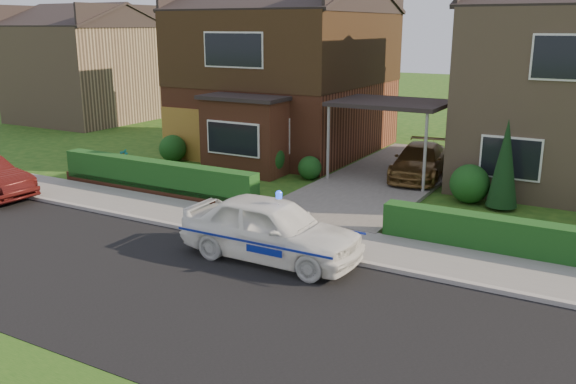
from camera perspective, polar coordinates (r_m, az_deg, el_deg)
The scene contains 22 objects.
ground at distance 12.66m, azimuth -8.57°, elevation -9.44°, with size 120.00×120.00×0.00m, color #1C4813.
road at distance 12.66m, azimuth -8.57°, elevation -9.44°, with size 60.00×6.00×0.02m, color black.
kerb at distance 14.96m, azimuth -1.39°, elevation -5.05°, with size 60.00×0.16×0.12m, color #9E9993.
sidewalk at distance 15.82m, azimuth 0.56°, elevation -3.93°, with size 60.00×2.00×0.10m, color slate.
driveway at distance 21.87m, azimuth 9.34°, elevation 1.34°, with size 3.80×12.00×0.12m, color #666059.
house_left at distance 26.35m, azimuth -0.14°, elevation 12.16°, with size 7.50×9.53×7.25m.
carport_link at distance 21.35m, azimuth 9.59°, elevation 8.09°, with size 3.80×3.00×2.77m.
garage_door at distance 24.80m, azimuth -9.67°, elevation 5.32°, with size 2.20×0.10×2.10m, color olive.
dwarf_wall at distance 19.97m, azimuth -12.45°, elevation 0.20°, with size 7.70×0.25×0.36m, color brown.
hedge_left at distance 20.13m, azimuth -12.14°, elevation -0.20°, with size 7.50×0.55×0.90m, color #133E16.
hedge_right at distance 15.33m, azimuth 22.44°, elevation -5.99°, with size 7.50×0.55×0.80m, color #133E16.
shrub_left_far at distance 24.71m, azimuth -10.74°, elevation 4.03°, with size 1.08×1.08×1.08m, color #133E16.
shrub_left_mid at distance 21.93m, azimuth -2.02°, elevation 3.19°, with size 1.32×1.32×1.32m, color #133E16.
shrub_left_near at distance 21.47m, azimuth 2.05°, elevation 2.27°, with size 0.84×0.84×0.84m, color #133E16.
shrub_right_near at distance 19.38m, azimuth 16.63°, elevation 0.74°, with size 1.20×1.20×1.20m, color #133E16.
conifer_a at distance 18.85m, azimuth 19.61°, elevation 2.28°, with size 0.90×0.90×2.60m, color black.
neighbour_left at distance 37.03m, azimuth -18.26°, elevation 10.44°, with size 6.50×7.00×5.20m, color #917558.
police_car at distance 14.04m, azimuth -1.60°, elevation -3.49°, with size 3.98×4.34×1.64m.
driveway_car at distance 21.75m, azimuth 12.21°, elevation 2.84°, with size 1.60×3.94×1.14m, color brown.
potted_plant_a at distance 23.47m, azimuth -15.11°, elevation 2.84°, with size 0.43×0.29×0.81m, color gray.
potted_plant_b at distance 22.81m, azimuth -6.66°, elevation 2.95°, with size 0.46×0.37×0.84m, color gray.
potted_plant_c at distance 18.50m, azimuth -3.37°, elevation 0.08°, with size 0.46×0.46×0.82m, color gray.
Camera 1 is at (7.21, -8.98, 5.27)m, focal length 38.00 mm.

